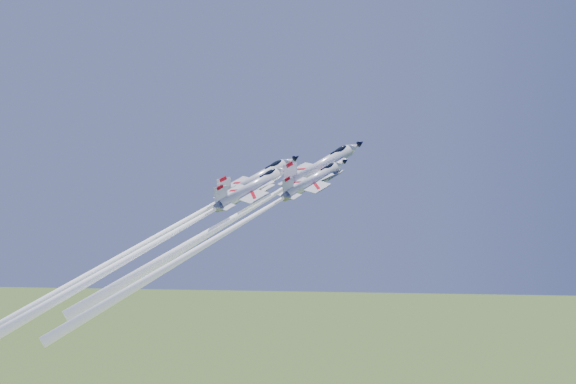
# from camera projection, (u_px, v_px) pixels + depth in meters

# --- Properties ---
(jet_lead) EXTENTS (35.62, 28.58, 37.36)m
(jet_lead) POSITION_uv_depth(u_px,v_px,m) (241.00, 214.00, 103.57)
(jet_lead) COLOR white
(jet_left) EXTENTS (43.80, 35.46, 51.98)m
(jet_left) POSITION_uv_depth(u_px,v_px,m) (132.00, 251.00, 103.12)
(jet_left) COLOR white
(jet_right) EXTENTS (32.73, 26.46, 38.13)m
(jet_right) POSITION_uv_depth(u_px,v_px,m) (222.00, 235.00, 97.04)
(jet_right) COLOR white
(jet_slot) EXTENTS (36.42, 29.43, 42.06)m
(jet_slot) POSITION_uv_depth(u_px,v_px,m) (145.00, 249.00, 97.30)
(jet_slot) COLOR white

